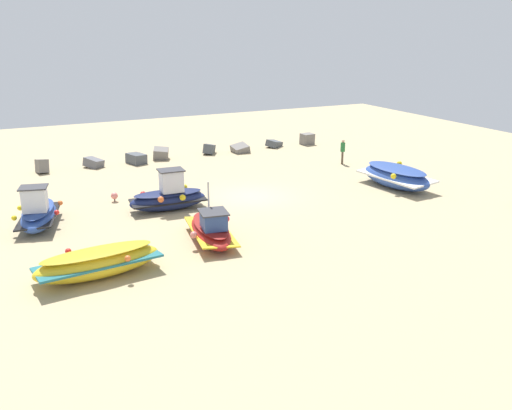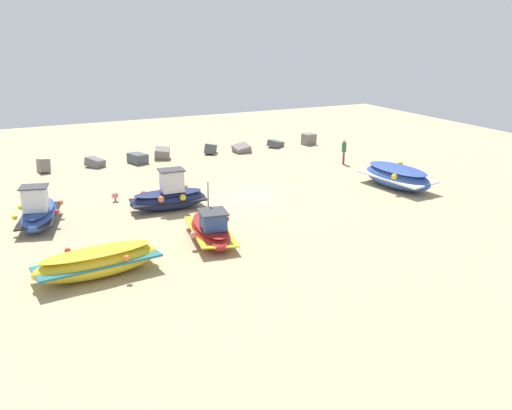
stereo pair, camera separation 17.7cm
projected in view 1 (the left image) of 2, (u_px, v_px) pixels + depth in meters
name	position (u px, v px, depth m)	size (l,w,h in m)	color
ground_plane	(251.00, 196.00, 31.94)	(59.79, 59.79, 0.00)	tan
fishing_boat_0	(98.00, 262.00, 21.56)	(5.09, 2.36, 1.23)	gold
fishing_boat_1	(38.00, 213.00, 26.98)	(2.59, 4.37, 2.18)	#2D4C9E
fishing_boat_2	(169.00, 197.00, 29.43)	(4.17, 2.08, 2.22)	navy
fishing_boat_4	(396.00, 176.00, 33.53)	(2.61, 5.18, 1.36)	#2D4C9E
fishing_boat_5	(211.00, 230.00, 25.16)	(2.38, 4.57, 2.75)	maroon
person_walking	(343.00, 150.00, 39.11)	(0.32, 0.32, 1.75)	brown
breakwater_rocks	(189.00, 152.00, 41.47)	(21.66, 2.24, 1.18)	slate
mooring_buoy_0	(114.00, 196.00, 30.90)	(0.39, 0.39, 0.53)	#3F3F42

